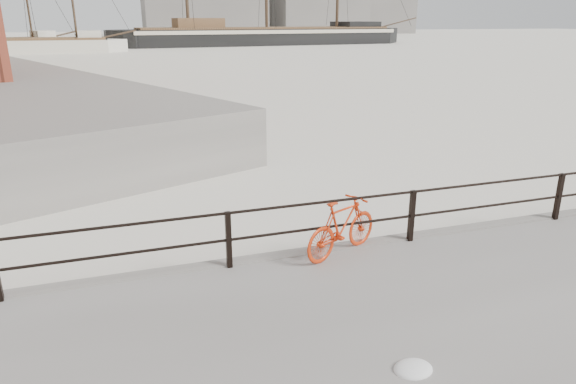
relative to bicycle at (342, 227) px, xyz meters
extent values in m
plane|color=white|center=(1.49, 0.29, -0.88)|extent=(400.00, 400.00, 0.00)
cube|color=gray|center=(1.49, -3.71, -0.70)|extent=(36.00, 8.00, 0.35)
imported|color=red|center=(0.00, 0.00, 0.00)|extent=(1.69, 0.97, 1.05)
ellipsoid|color=white|center=(-0.49, -3.23, -0.44)|extent=(0.49, 0.39, 0.18)
cube|color=gray|center=(21.49, 140.29, 8.12)|extent=(32.00, 18.00, 18.00)
cube|color=gray|center=(79.49, 150.29, 6.12)|extent=(20.00, 16.00, 14.00)
camera|label=1|loc=(-3.56, -7.65, 3.48)|focal=32.00mm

